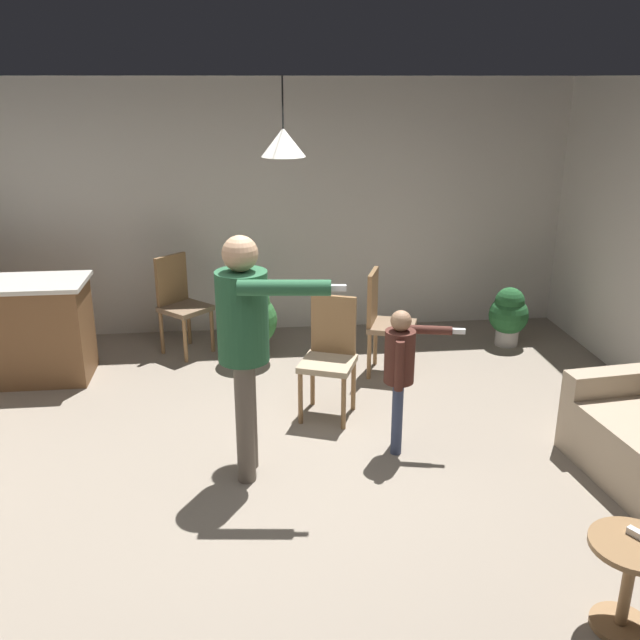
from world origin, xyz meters
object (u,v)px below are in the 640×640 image
at_px(person_adult, 245,332).
at_px(dining_chair_centre_back, 330,352).
at_px(side_table_by_couch, 629,575).
at_px(person_child, 401,365).
at_px(spare_remote_on_table, 640,535).
at_px(dining_chair_near_wall, 384,319).
at_px(kitchen_counter, 21,331).
at_px(potted_plant_corner, 509,314).
at_px(dining_chair_by_counter, 180,301).
at_px(potted_plant_by_wall, 250,318).

height_order(person_adult, dining_chair_centre_back, person_adult).
distance_m(side_table_by_couch, person_child, 2.09).
bearing_deg(side_table_by_couch, spare_remote_on_table, 36.56).
bearing_deg(dining_chair_near_wall, side_table_by_couch, 29.82).
bearing_deg(person_adult, kitchen_counter, -125.95).
height_order(side_table_by_couch, dining_chair_near_wall, dining_chair_near_wall).
distance_m(side_table_by_couch, spare_remote_on_table, 0.22).
height_order(person_child, dining_chair_centre_back, person_child).
bearing_deg(dining_chair_centre_back, potted_plant_corner, -125.18).
xyz_separation_m(side_table_by_couch, potted_plant_corner, (0.86, 3.93, 0.02)).
distance_m(side_table_by_couch, dining_chair_near_wall, 3.42).
xyz_separation_m(side_table_by_couch, dining_chair_near_wall, (-0.59, 3.36, 0.22)).
xyz_separation_m(dining_chair_by_counter, dining_chair_near_wall, (1.95, -0.77, 0.00)).
relative_size(person_adult, dining_chair_near_wall, 1.73).
distance_m(potted_plant_corner, spare_remote_on_table, 3.99).
xyz_separation_m(side_table_by_couch, dining_chair_centre_back, (-1.20, 2.58, 0.22)).
distance_m(kitchen_counter, person_child, 3.61).
relative_size(person_adult, person_child, 1.55).
distance_m(person_adult, dining_chair_by_counter, 2.58).
xyz_separation_m(kitchen_counter, dining_chair_by_counter, (1.41, 0.55, 0.07)).
distance_m(person_child, dining_chair_by_counter, 2.85).
xyz_separation_m(dining_chair_by_counter, potted_plant_corner, (3.39, -0.20, -0.20)).
bearing_deg(spare_remote_on_table, side_table_by_couch, -143.44).
relative_size(potted_plant_by_wall, spare_remote_on_table, 6.28).
bearing_deg(person_adult, dining_chair_near_wall, 148.64).
height_order(dining_chair_by_counter, spare_remote_on_table, dining_chair_by_counter).
bearing_deg(person_adult, potted_plant_corner, 135.72).
relative_size(kitchen_counter, potted_plant_corner, 2.00).
xyz_separation_m(dining_chair_by_counter, dining_chair_centre_back, (1.34, -1.55, 0.00)).
xyz_separation_m(person_child, dining_chair_by_counter, (-1.78, 2.22, -0.15)).
height_order(person_adult, person_child, person_adult).
distance_m(dining_chair_by_counter, potted_plant_by_wall, 0.79).
distance_m(kitchen_counter, side_table_by_couch, 5.33).
relative_size(person_child, spare_remote_on_table, 8.59).
bearing_deg(dining_chair_near_wall, person_child, 13.18).
bearing_deg(person_child, person_adult, -66.44).
height_order(side_table_by_couch, dining_chair_by_counter, dining_chair_by_counter).
height_order(potted_plant_by_wall, spare_remote_on_table, potted_plant_by_wall).
bearing_deg(spare_remote_on_table, kitchen_counter, 138.26).
distance_m(person_child, dining_chair_centre_back, 0.82).
bearing_deg(person_child, dining_chair_near_wall, -173.91).
relative_size(side_table_by_couch, dining_chair_centre_back, 0.52).
distance_m(person_adult, person_child, 1.20).
xyz_separation_m(potted_plant_corner, potted_plant_by_wall, (-2.70, -0.15, 0.10)).
bearing_deg(kitchen_counter, dining_chair_by_counter, 21.18).
height_order(dining_chair_near_wall, dining_chair_centre_back, same).
relative_size(person_adult, dining_chair_centre_back, 1.73).
height_order(person_child, potted_plant_corner, person_child).
distance_m(dining_chair_by_counter, dining_chair_near_wall, 2.10).
height_order(dining_chair_near_wall, potted_plant_corner, dining_chair_near_wall).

